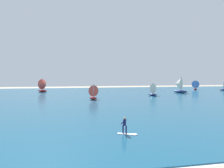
{
  "coord_description": "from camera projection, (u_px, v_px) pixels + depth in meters",
  "views": [
    {
      "loc": [
        -4.13,
        -7.27,
        5.77
      ],
      "look_at": [
        0.36,
        14.69,
        4.91
      ],
      "focal_mm": 34.36,
      "sensor_mm": 36.0,
      "label": 1
    }
  ],
  "objects": [
    {
      "name": "ocean",
      "position": [
        84.0,
        97.0,
        57.0
      ],
      "size": [
        160.0,
        90.0,
        0.1
      ],
      "primitive_type": "cube",
      "color": "navy",
      "rests_on": "ground"
    },
    {
      "name": "shoreline_foam",
      "position": [
        150.0,
        167.0,
        13.57
      ],
      "size": [
        87.41,
        1.63,
        0.01
      ],
      "primitive_type": "cube",
      "color": "white",
      "rests_on": "ground"
    },
    {
      "name": "kitesurfer",
      "position": [
        127.0,
        128.0,
        20.74
      ],
      "size": [
        2.0,
        1.39,
        1.67
      ],
      "color": "white",
      "rests_on": "ocean"
    },
    {
      "name": "sailboat_center_horizon",
      "position": [
        196.0,
        85.0,
        87.37
      ],
      "size": [
        3.58,
        3.73,
        4.16
      ],
      "color": "maroon",
      "rests_on": "ocean"
    },
    {
      "name": "sailboat_outermost",
      "position": [
        179.0,
        85.0,
        71.15
      ],
      "size": [
        4.87,
        4.88,
        5.52
      ],
      "color": "navy",
      "rests_on": "ocean"
    },
    {
      "name": "sailboat_anchored_offshore",
      "position": [
        152.0,
        89.0,
        61.2
      ],
      "size": [
        3.09,
        3.45,
        3.89
      ],
      "color": "navy",
      "rests_on": "ocean"
    },
    {
      "name": "sailboat_far_left",
      "position": [
        44.0,
        85.0,
        74.83
      ],
      "size": [
        4.51,
        4.45,
        5.08
      ],
      "color": "maroon",
      "rests_on": "ocean"
    },
    {
      "name": "sailboat_mid_left",
      "position": [
        92.0,
        92.0,
        51.77
      ],
      "size": [
        3.04,
        3.4,
        3.83
      ],
      "color": "maroon",
      "rests_on": "ocean"
    }
  ]
}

